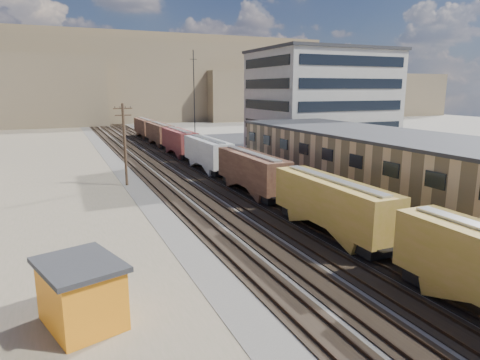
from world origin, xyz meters
name	(u,v)px	position (x,y,z in m)	size (l,w,h in m)	color
ballast_bed	(177,169)	(0.00, 50.00, 0.03)	(18.00, 200.00, 0.06)	#4C4742
dirt_yard	(22,198)	(-20.00, 40.00, 0.01)	(24.00, 180.00, 0.03)	#6C644A
asphalt_lot	(363,176)	(22.00, 35.00, 0.02)	(26.00, 120.00, 0.04)	#232326
rail_tracks	(173,169)	(-0.55, 50.00, 0.11)	(11.40, 200.00, 0.24)	black
freight_train	(227,160)	(3.80, 39.54, 2.79)	(3.00, 119.74, 4.46)	black
warehouse	(374,165)	(14.98, 25.00, 3.65)	(12.40, 40.40, 7.25)	tan
office_tower	(320,103)	(27.95, 54.95, 9.26)	(22.60, 18.60, 18.45)	#9E998E
utility_pole_north	(125,143)	(-8.50, 42.00, 5.30)	(2.20, 0.32, 10.00)	#382619
radio_mast	(194,104)	(6.00, 60.00, 9.12)	(1.20, 0.16, 18.00)	black
hills_north	(96,82)	(0.17, 167.92, 14.10)	(265.00, 80.00, 32.00)	brown
maintenance_shed	(81,293)	(-15.55, 10.50, 1.72)	(4.75, 5.43, 3.36)	orange
parked_car_blue	(359,158)	(27.87, 43.45, 0.84)	(2.80, 6.06, 1.69)	navy
parked_car_far	(354,153)	(31.10, 48.76, 0.78)	(1.83, 4.56, 1.55)	silver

